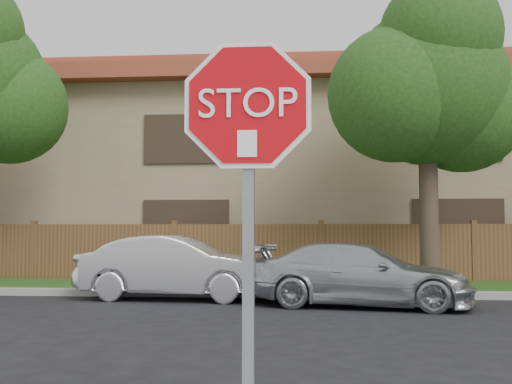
{
  "coord_description": "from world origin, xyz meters",
  "views": [
    {
      "loc": [
        -0.48,
        -4.8,
        1.45
      ],
      "look_at": [
        -0.79,
        -0.9,
        1.7
      ],
      "focal_mm": 42.0,
      "sensor_mm": 36.0,
      "label": 1
    }
  ],
  "objects": [
    {
      "name": "tree_mid",
      "position": [
        2.52,
        9.57,
        4.87
      ],
      "size": [
        4.8,
        3.9,
        7.35
      ],
      "color": "#382B21",
      "rests_on": "ground"
    },
    {
      "name": "sedan_left",
      "position": [
        -3.12,
        7.6,
        0.66
      ],
      "size": [
        4.12,
        1.71,
        1.32
      ],
      "primitive_type": "imported",
      "rotation": [
        0.0,
        0.0,
        1.49
      ],
      "color": "silver",
      "rests_on": "ground"
    },
    {
      "name": "stop_sign",
      "position": [
        -0.79,
        -1.48,
        1.83
      ],
      "size": [
        1.01,
        0.13,
        2.55
      ],
      "color": "gray",
      "rests_on": "sidewalk_near"
    },
    {
      "name": "fence",
      "position": [
        0.0,
        11.4,
        0.8
      ],
      "size": [
        70.0,
        0.12,
        1.6
      ],
      "primitive_type": "cube",
      "color": "brown",
      "rests_on": "ground"
    },
    {
      "name": "grass_strip",
      "position": [
        0.0,
        9.8,
        0.06
      ],
      "size": [
        70.0,
        3.0,
        0.12
      ],
      "primitive_type": "cube",
      "color": "#1E4714",
      "rests_on": "ground"
    },
    {
      "name": "apartment_building",
      "position": [
        0.0,
        17.0,
        3.53
      ],
      "size": [
        35.2,
        9.2,
        7.2
      ],
      "color": "#987D5E",
      "rests_on": "ground"
    },
    {
      "name": "sedan_right",
      "position": [
        0.6,
        6.75,
        0.6
      ],
      "size": [
        4.37,
        2.37,
        1.2
      ],
      "primitive_type": "imported",
      "rotation": [
        0.0,
        0.0,
        1.4
      ],
      "color": "#B4B7BB",
      "rests_on": "ground"
    },
    {
      "name": "far_curb",
      "position": [
        0.0,
        8.15,
        0.07
      ],
      "size": [
        70.0,
        0.3,
        0.15
      ],
      "primitive_type": "cube",
      "color": "gray",
      "rests_on": "ground"
    }
  ]
}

